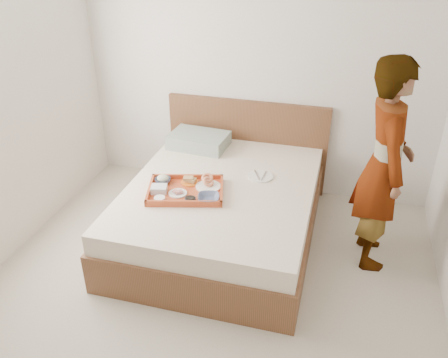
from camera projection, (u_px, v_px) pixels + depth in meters
name	position (u px, v px, depth m)	size (l,w,h in m)	color
ground	(196.00, 316.00, 3.36)	(3.50, 4.00, 0.01)	#C0B4A2
wall_back	(258.00, 65.00, 4.40)	(3.50, 0.01, 2.60)	silver
bed	(222.00, 211.00, 4.09)	(1.65, 2.00, 0.53)	brown
headboard	(247.00, 144.00, 4.80)	(1.65, 0.06, 0.95)	brown
pillow	(199.00, 140.00, 4.60)	(0.56, 0.38, 0.13)	#95A197
tray	(186.00, 190.00, 3.83)	(0.62, 0.45, 0.06)	#B84D1C
prawn_plate	(208.00, 187.00, 3.89)	(0.21, 0.21, 0.01)	white
navy_bowl_big	(209.00, 198.00, 3.70)	(0.17, 0.17, 0.04)	#151B43
sauce_dish	(190.00, 200.00, 3.69)	(0.09, 0.09, 0.03)	black
meat_plate	(178.00, 193.00, 3.79)	(0.15, 0.15, 0.01)	white
bread_plate	(190.00, 182.00, 3.95)	(0.15, 0.15, 0.01)	orange
salad_bowl	(163.00, 180.00, 3.95)	(0.14, 0.14, 0.04)	#151B43
plastic_tub	(159.00, 189.00, 3.81)	(0.13, 0.11, 0.06)	silver
cheese_round	(160.00, 199.00, 3.70)	(0.09, 0.09, 0.03)	white
dinner_plate	(260.00, 176.00, 4.08)	(0.22, 0.22, 0.01)	white
person	(384.00, 166.00, 3.55)	(0.63, 0.41, 1.72)	white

